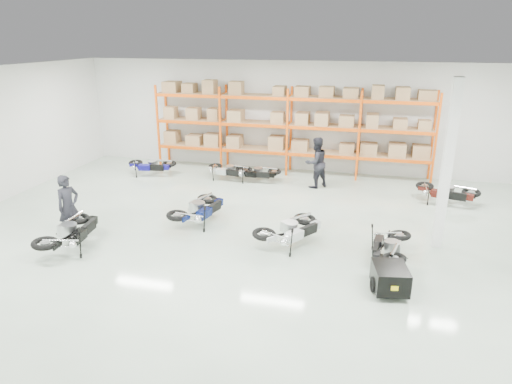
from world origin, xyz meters
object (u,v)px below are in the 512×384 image
(person_back, at_px, (316,163))
(moto_blue_centre, at_px, (199,205))
(moto_silver_left, at_px, (291,225))
(trailer, at_px, (390,278))
(moto_black_far_left, at_px, (70,227))
(moto_back_a, at_px, (151,163))
(person_left, at_px, (69,207))
(moto_back_c, at_px, (257,170))
(moto_touring_right, at_px, (389,242))
(moto_back_b, at_px, (228,167))
(moto_back_d, at_px, (447,188))

(person_back, bearing_deg, moto_blue_centre, 12.16)
(moto_silver_left, bearing_deg, trailer, 177.92)
(moto_blue_centre, distance_m, moto_black_far_left, 3.67)
(moto_blue_centre, relative_size, trailer, 1.23)
(moto_back_a, relative_size, person_left, 0.93)
(moto_back_c, bearing_deg, trailer, -144.57)
(trailer, distance_m, person_back, 7.57)
(moto_blue_centre, xyz_separation_m, moto_touring_right, (5.52, -1.14, -0.06))
(moto_silver_left, height_order, moto_back_a, moto_silver_left)
(trailer, bearing_deg, moto_back_b, 119.17)
(person_left, bearing_deg, moto_back_c, -9.92)
(moto_silver_left, height_order, trailer, moto_silver_left)
(moto_back_a, distance_m, moto_back_d, 11.30)
(moto_blue_centre, height_order, moto_back_c, moto_blue_centre)
(moto_blue_centre, height_order, moto_back_a, moto_blue_centre)
(moto_blue_centre, bearing_deg, person_left, 43.58)
(person_left, bearing_deg, moto_touring_right, -64.14)
(moto_blue_centre, relative_size, person_back, 1.00)
(moto_back_a, relative_size, moto_back_c, 1.08)
(moto_black_far_left, xyz_separation_m, trailer, (8.24, -0.27, -0.23))
(moto_touring_right, relative_size, moto_back_b, 1.06)
(moto_black_far_left, bearing_deg, moto_back_d, -155.64)
(trailer, height_order, moto_back_d, moto_back_d)
(moto_silver_left, xyz_separation_m, moto_back_a, (-6.73, 5.14, -0.05))
(moto_touring_right, bearing_deg, person_left, -167.34)
(moto_touring_right, bearing_deg, trailer, -82.07)
(moto_back_b, bearing_deg, moto_blue_centre, -164.51)
(moto_back_a, relative_size, person_back, 0.90)
(moto_back_b, relative_size, person_back, 0.84)
(moto_back_c, distance_m, moto_back_d, 6.91)
(moto_blue_centre, bearing_deg, trailer, 166.71)
(moto_touring_right, distance_m, moto_back_b, 8.26)
(trailer, distance_m, moto_back_c, 8.71)
(moto_black_far_left, height_order, moto_touring_right, moto_black_far_left)
(moto_blue_centre, height_order, trailer, moto_blue_centre)
(moto_back_b, distance_m, moto_back_d, 8.08)
(moto_touring_right, height_order, moto_back_d, moto_back_d)
(moto_back_c, bearing_deg, person_back, -91.68)
(moto_back_b, bearing_deg, moto_silver_left, -137.92)
(moto_silver_left, xyz_separation_m, moto_black_far_left, (-5.69, -1.62, 0.03))
(moto_silver_left, bearing_deg, moto_blue_centre, 18.64)
(moto_back_d, height_order, person_left, person_left)
(moto_black_far_left, xyz_separation_m, moto_back_b, (2.20, 6.97, -0.11))
(moto_black_far_left, bearing_deg, person_back, -136.33)
(trailer, xyz_separation_m, person_left, (-8.68, 0.88, 0.55))
(trailer, relative_size, person_back, 0.82)
(person_left, bearing_deg, moto_back_b, -1.45)
(moto_black_far_left, height_order, moto_back_c, moto_black_far_left)
(moto_touring_right, bearing_deg, moto_back_b, 144.85)
(moto_black_far_left, xyz_separation_m, moto_back_a, (-1.04, 6.76, -0.08))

